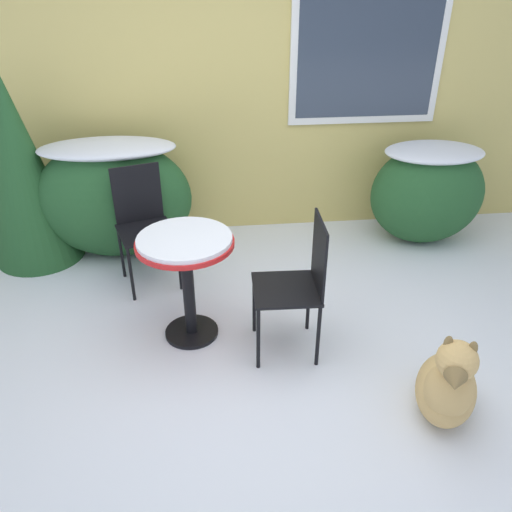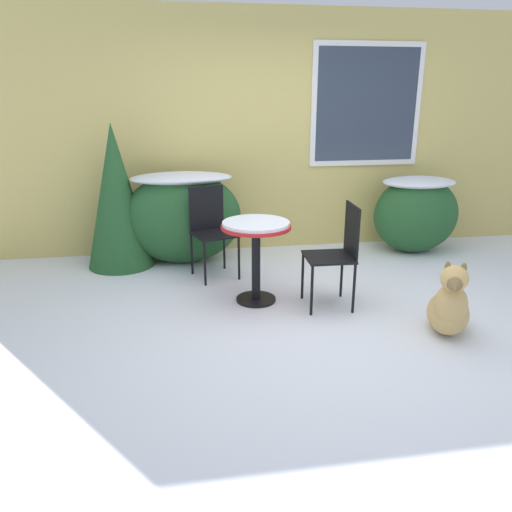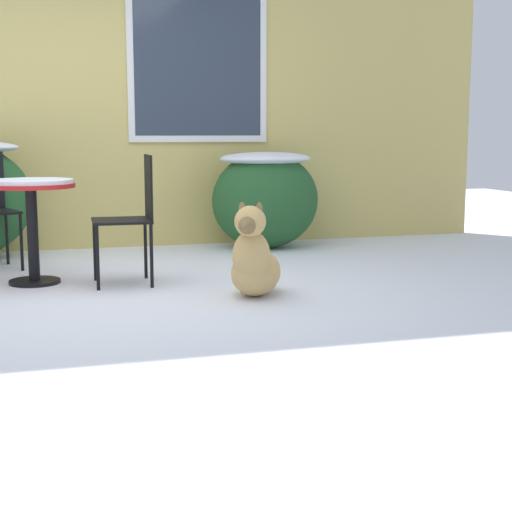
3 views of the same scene
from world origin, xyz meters
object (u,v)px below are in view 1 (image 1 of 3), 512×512
object	(u,v)px
patio_chair_near_table	(143,221)
patio_table	(186,260)
patio_chair_far_side	(298,281)
dog	(447,386)

from	to	relation	value
patio_chair_near_table	patio_table	bearing A→B (deg)	-83.94
patio_chair_far_side	patio_chair_near_table	bearing A→B (deg)	-131.36
dog	patio_chair_far_side	bearing A→B (deg)	163.56
patio_chair_near_table	dog	world-z (taller)	patio_chair_near_table
patio_chair_near_table	patio_chair_far_side	world-z (taller)	same
patio_table	patio_chair_near_table	xyz separation A→B (m)	(-0.33, 0.75, -0.07)
patio_chair_far_side	dog	xyz separation A→B (m)	(0.69, -0.68, -0.28)
patio_chair_near_table	patio_chair_far_side	bearing A→B (deg)	-61.53
patio_chair_far_side	dog	distance (m)	1.01
patio_chair_near_table	patio_chair_far_side	size ratio (longest dim) A/B	1.00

